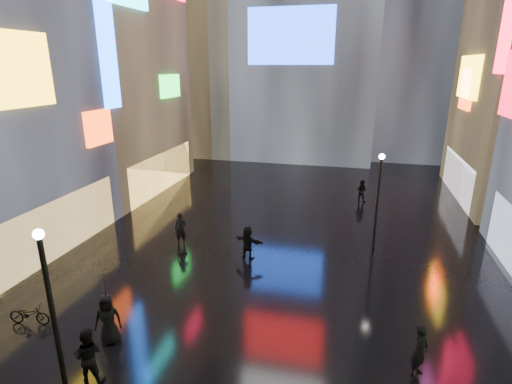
% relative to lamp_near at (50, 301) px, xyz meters
% --- Properties ---
extents(ground, '(140.00, 140.00, 0.00)m').
position_rel_lamp_near_xyz_m(ground, '(4.81, 13.30, -2.94)').
color(ground, black).
rests_on(ground, ground).
extents(building_left_far, '(10.28, 12.00, 22.00)m').
position_rel_lamp_near_xyz_m(building_left_far, '(-11.17, 19.30, 8.04)').
color(building_left_far, black).
rests_on(building_left_far, ground).
extents(tower_flank_left, '(10.00, 10.00, 26.00)m').
position_rel_lamp_near_xyz_m(tower_flank_left, '(-9.19, 35.30, 10.06)').
color(tower_flank_left, black).
rests_on(tower_flank_left, ground).
extents(lamp_near, '(0.30, 0.30, 5.20)m').
position_rel_lamp_near_xyz_m(lamp_near, '(0.00, 0.00, 0.00)').
color(lamp_near, black).
rests_on(lamp_near, ground).
extents(lamp_far, '(0.30, 0.30, 5.20)m').
position_rel_lamp_near_xyz_m(lamp_far, '(9.59, 12.42, 0.00)').
color(lamp_far, black).
rests_on(lamp_far, ground).
extents(pedestrian_1, '(1.06, 0.91, 1.87)m').
position_rel_lamp_near_xyz_m(pedestrian_1, '(0.72, 0.32, -2.01)').
color(pedestrian_1, black).
rests_on(pedestrian_1, ground).
extents(pedestrian_4, '(1.08, 0.90, 1.88)m').
position_rel_lamp_near_xyz_m(pedestrian_4, '(0.24, 2.09, -2.00)').
color(pedestrian_4, black).
rests_on(pedestrian_4, ground).
extents(pedestrian_5, '(1.69, 0.94, 1.74)m').
position_rel_lamp_near_xyz_m(pedestrian_5, '(3.30, 9.56, -2.07)').
color(pedestrian_5, black).
rests_on(pedestrian_5, ground).
extents(pedestrian_6, '(0.72, 0.54, 1.79)m').
position_rel_lamp_near_xyz_m(pedestrian_6, '(-0.70, 10.29, -2.05)').
color(pedestrian_6, black).
rests_on(pedestrian_6, ground).
extents(pedestrian_7, '(0.95, 0.85, 1.62)m').
position_rel_lamp_near_xyz_m(pedestrian_7, '(8.92, 20.23, -2.13)').
color(pedestrian_7, black).
rests_on(pedestrian_7, ground).
extents(umbrella_2, '(1.35, 1.35, 0.87)m').
position_rel_lamp_near_xyz_m(umbrella_2, '(0.24, 2.09, -0.62)').
color(umbrella_2, black).
rests_on(umbrella_2, pedestrian_4).
extents(bicycle, '(1.67, 0.78, 0.84)m').
position_rel_lamp_near_xyz_m(bicycle, '(-3.33, 2.27, -2.52)').
color(bicycle, black).
rests_on(bicycle, ground).
extents(pedestrian_8, '(0.72, 0.79, 1.81)m').
position_rel_lamp_near_xyz_m(pedestrian_8, '(10.68, 3.08, -2.04)').
color(pedestrian_8, black).
rests_on(pedestrian_8, ground).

